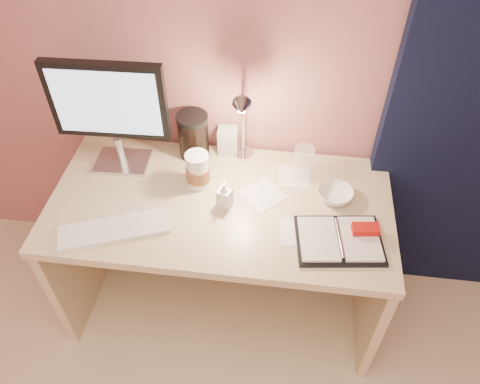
# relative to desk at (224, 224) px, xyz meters

# --- Properties ---
(desk) EXTENTS (1.40, 0.70, 0.73)m
(desk) POSITION_rel_desk_xyz_m (0.00, 0.00, 0.00)
(desk) COLOR tan
(desk) RESTS_ON ground
(monitor) EXTENTS (0.47, 0.18, 0.50)m
(monitor) POSITION_rel_desk_xyz_m (-0.46, 0.10, 0.53)
(monitor) COLOR silver
(monitor) RESTS_ON desk
(keyboard) EXTENTS (0.43, 0.27, 0.02)m
(keyboard) POSITION_rel_desk_xyz_m (-0.38, -0.28, 0.23)
(keyboard) COLOR white
(keyboard) RESTS_ON desk
(planner) EXTENTS (0.35, 0.28, 0.05)m
(planner) POSITION_rel_desk_xyz_m (0.48, -0.22, 0.24)
(planner) COLOR black
(planner) RESTS_ON desk
(paper_a) EXTENTS (0.15, 0.15, 0.00)m
(paper_a) POSITION_rel_desk_xyz_m (0.32, -0.19, 0.23)
(paper_a) COLOR silver
(paper_a) RESTS_ON desk
(paper_b) EXTENTS (0.14, 0.14, 0.00)m
(paper_b) POSITION_rel_desk_xyz_m (0.29, 0.11, 0.23)
(paper_b) COLOR silver
(paper_b) RESTS_ON desk
(paper_c) EXTENTS (0.22, 0.22, 0.00)m
(paper_c) POSITION_rel_desk_xyz_m (0.17, -0.01, 0.23)
(paper_c) COLOR silver
(paper_c) RESTS_ON desk
(coffee_cup) EXTENTS (0.10, 0.10, 0.16)m
(coffee_cup) POSITION_rel_desk_xyz_m (-0.11, 0.02, 0.30)
(coffee_cup) COLOR silver
(coffee_cup) RESTS_ON desk
(clear_cup) EXTENTS (0.09, 0.09, 0.15)m
(clear_cup) POSITION_rel_desk_xyz_m (0.33, 0.12, 0.30)
(clear_cup) COLOR white
(clear_cup) RESTS_ON desk
(bowl) EXTENTS (0.19, 0.19, 0.05)m
(bowl) POSITION_rel_desk_xyz_m (0.46, 0.00, 0.25)
(bowl) COLOR silver
(bowl) RESTS_ON desk
(lotion_bottle) EXTENTS (0.07, 0.07, 0.12)m
(lotion_bottle) POSITION_rel_desk_xyz_m (0.02, -0.08, 0.29)
(lotion_bottle) COLOR silver
(lotion_bottle) RESTS_ON desk
(dark_jar) EXTENTS (0.13, 0.13, 0.19)m
(dark_jar) POSITION_rel_desk_xyz_m (-0.16, 0.21, 0.32)
(dark_jar) COLOR black
(dark_jar) RESTS_ON desk
(product_box) EXTENTS (0.09, 0.07, 0.13)m
(product_box) POSITION_rel_desk_xyz_m (-0.01, 0.24, 0.29)
(product_box) COLOR #BABAB5
(product_box) RESTS_ON desk
(desk_lamp) EXTENTS (0.10, 0.25, 0.41)m
(desk_lamp) POSITION_rel_desk_xyz_m (0.05, 0.12, 0.48)
(desk_lamp) COLOR silver
(desk_lamp) RESTS_ON desk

